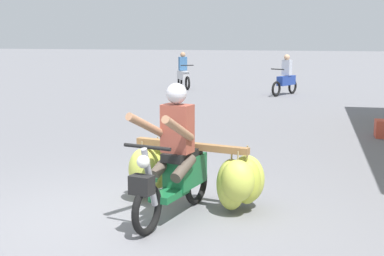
% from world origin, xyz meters
% --- Properties ---
extents(ground_plane, '(120.00, 120.00, 0.00)m').
position_xyz_m(ground_plane, '(0.00, 0.00, 0.00)').
color(ground_plane, slate).
extents(motorbike_main_loaded, '(1.79, 1.95, 1.58)m').
position_xyz_m(motorbike_main_loaded, '(0.78, 0.69, 0.48)').
color(motorbike_main_loaded, black).
rests_on(motorbike_main_loaded, ground).
extents(motorbike_distant_ahead_left, '(0.87, 1.47, 1.40)m').
position_xyz_m(motorbike_distant_ahead_left, '(1.29, 13.49, 0.57)').
color(motorbike_distant_ahead_left, black).
rests_on(motorbike_distant_ahead_left, ground).
extents(motorbike_distant_ahead_right, '(0.89, 1.46, 1.40)m').
position_xyz_m(motorbike_distant_ahead_right, '(-2.71, 14.96, 0.57)').
color(motorbike_distant_ahead_right, black).
rests_on(motorbike_distant_ahead_right, ground).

